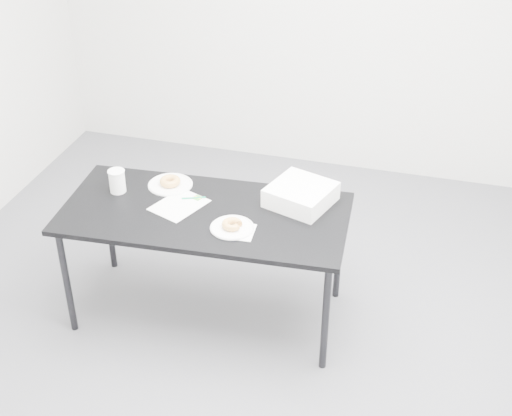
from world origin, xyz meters
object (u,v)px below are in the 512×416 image
(bakery_box, at_px, (301,195))
(coffee_cup, at_px, (117,181))
(scorecard, at_px, (179,205))
(donut_far, at_px, (170,181))
(donut_near, at_px, (232,224))
(plate_far, at_px, (170,185))
(pen, at_px, (194,198))
(plate_near, at_px, (232,228))
(table, at_px, (205,220))

(bakery_box, bearing_deg, coffee_cup, -153.02)
(scorecard, height_order, donut_far, donut_far)
(scorecard, bearing_deg, coffee_cup, -164.73)
(donut_near, relative_size, bakery_box, 0.34)
(donut_far, relative_size, coffee_cup, 0.89)
(scorecard, xyz_separation_m, plate_far, (-0.13, 0.19, 0.00))
(donut_far, xyz_separation_m, coffee_cup, (-0.26, -0.15, 0.04))
(donut_far, bearing_deg, pen, -30.19)
(bakery_box, bearing_deg, pen, -150.19)
(pen, xyz_separation_m, bakery_box, (0.59, 0.12, 0.05))
(donut_near, xyz_separation_m, plate_far, (-0.48, 0.33, -0.02))
(donut_near, bearing_deg, plate_near, 0.00)
(table, distance_m, coffee_cup, 0.56)
(table, bearing_deg, coffee_cup, 169.44)
(plate_near, height_order, donut_far, donut_far)
(plate_far, bearing_deg, bakery_box, 1.22)
(coffee_cup, bearing_deg, bakery_box, 8.88)
(plate_near, bearing_deg, scorecard, 158.04)
(table, xyz_separation_m, donut_far, (-0.28, 0.21, 0.08))
(pen, distance_m, donut_near, 0.37)
(table, xyz_separation_m, coffee_cup, (-0.54, 0.07, 0.12))
(donut_near, distance_m, donut_far, 0.58)
(bakery_box, bearing_deg, scorecard, -144.19)
(donut_near, distance_m, plate_far, 0.58)
(donut_near, bearing_deg, table, 148.55)
(coffee_cup, bearing_deg, donut_far, 28.99)
(scorecard, xyz_separation_m, bakery_box, (0.64, 0.21, 0.05))
(plate_near, relative_size, coffee_cup, 1.72)
(donut_near, bearing_deg, bakery_box, 50.04)
(scorecard, distance_m, donut_far, 0.23)
(pen, bearing_deg, bakery_box, -9.51)
(plate_far, distance_m, bakery_box, 0.77)
(pen, height_order, bakery_box, bakery_box)
(scorecard, xyz_separation_m, coffee_cup, (-0.39, 0.04, 0.07))
(scorecard, bearing_deg, plate_near, -0.17)
(donut_far, height_order, bakery_box, bakery_box)
(donut_far, relative_size, bakery_box, 0.38)
(plate_near, height_order, plate_far, plate_near)
(donut_far, bearing_deg, table, -36.74)
(bakery_box, bearing_deg, plate_near, -111.86)
(table, relative_size, coffee_cup, 11.85)
(coffee_cup, bearing_deg, pen, 5.06)
(table, bearing_deg, plate_near, -35.06)
(table, relative_size, bakery_box, 5.02)
(table, bearing_deg, plate_far, 139.64)
(plate_far, distance_m, coffee_cup, 0.31)
(donut_far, xyz_separation_m, bakery_box, (0.77, 0.02, 0.03))
(plate_near, height_order, donut_near, donut_near)
(donut_near, xyz_separation_m, donut_far, (-0.48, 0.33, -0.00))
(scorecard, relative_size, donut_far, 2.37)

